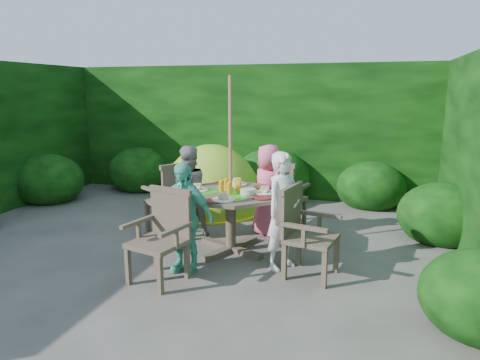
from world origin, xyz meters
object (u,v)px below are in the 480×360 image
(garden_chair_right, at_px, (304,230))
(dome_tent, at_px, (211,208))
(child_right, at_px, (283,211))
(garden_chair_left, at_px, (173,197))
(garden_chair_front, at_px, (162,234))
(garden_chair_back, at_px, (281,195))
(parasol_pole, at_px, (231,167))
(child_front, at_px, (183,217))
(child_left, at_px, (187,192))
(child_back, at_px, (269,191))
(patio_table, at_px, (231,202))

(garden_chair_right, distance_m, dome_tent, 3.05)
(child_right, xyz_separation_m, dome_tent, (-1.70, 2.14, -0.68))
(garden_chair_left, height_order, garden_chair_front, garden_chair_left)
(garden_chair_right, relative_size, garden_chair_front, 1.02)
(garden_chair_back, relative_size, child_right, 0.74)
(dome_tent, bearing_deg, garden_chair_back, -15.64)
(parasol_pole, xyz_separation_m, dome_tent, (-0.96, 1.83, -1.10))
(child_front, distance_m, dome_tent, 2.72)
(parasol_pole, relative_size, garden_chair_front, 2.32)
(child_left, distance_m, child_back, 1.13)
(garden_chair_left, bearing_deg, child_right, 97.04)
(child_front, bearing_deg, garden_chair_left, 124.80)
(garden_chair_front, bearing_deg, parasol_pole, 79.61)
(child_back, bearing_deg, garden_chair_right, 161.85)
(patio_table, height_order, garden_chair_right, garden_chair_right)
(patio_table, bearing_deg, child_front, -113.58)
(child_front, bearing_deg, garden_chair_right, 16.18)
(parasol_pole, bearing_deg, garden_chair_left, 157.29)
(dome_tent, bearing_deg, child_left, -66.54)
(child_right, distance_m, dome_tent, 2.82)
(child_back, bearing_deg, child_right, 153.58)
(patio_table, distance_m, child_back, 0.80)
(child_right, bearing_deg, garden_chair_left, 97.70)
(garden_chair_back, distance_m, child_right, 1.35)
(garden_chair_right, relative_size, child_front, 0.77)
(garden_chair_right, height_order, garden_chair_back, garden_chair_back)
(parasol_pole, distance_m, dome_tent, 2.34)
(parasol_pole, xyz_separation_m, garden_chair_right, (1.00, -0.45, -0.58))
(garden_chair_left, relative_size, child_right, 0.74)
(child_back, distance_m, child_front, 1.60)
(garden_chair_front, bearing_deg, garden_chair_left, 125.11)
(child_back, bearing_deg, dome_tent, 1.42)
(garden_chair_right, relative_size, dome_tent, 0.43)
(child_front, height_order, dome_tent, child_front)
(child_left, distance_m, dome_tent, 1.66)
(patio_table, height_order, garden_chair_left, garden_chair_left)
(child_right, bearing_deg, patio_table, 97.31)
(garden_chair_left, bearing_deg, child_back, 133.32)
(child_right, height_order, child_left, child_right)
(garden_chair_left, height_order, child_front, child_front)
(patio_table, bearing_deg, dome_tent, 117.96)
(patio_table, distance_m, child_front, 0.80)
(garden_chair_left, bearing_deg, garden_chair_right, 96.52)
(child_left, height_order, dome_tent, child_left)
(child_left, bearing_deg, child_front, 55.69)
(garden_chair_front, height_order, child_right, child_right)
(child_right, xyz_separation_m, child_left, (-1.47, 0.63, -0.03))
(garden_chair_left, relative_size, dome_tent, 0.45)
(garden_chair_right, bearing_deg, child_left, 77.18)
(garden_chair_right, bearing_deg, child_back, 41.00)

